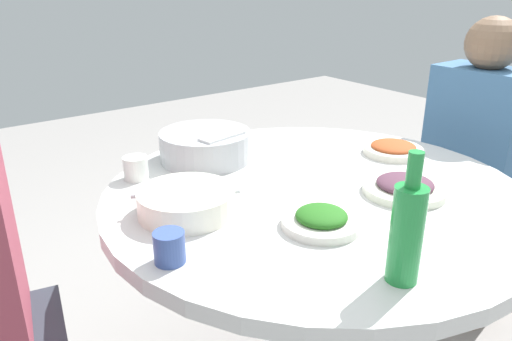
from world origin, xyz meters
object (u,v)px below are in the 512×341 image
Objects in this scene: round_dining_table at (314,232)px; tea_cup_far at (136,168)px; green_bottle at (407,231)px; tea_cup_near at (169,247)px; dish_eggplant at (405,187)px; diner_left at (476,138)px; soup_bowl at (186,203)px; dish_stirfry at (393,149)px; stool_for_diner_left at (455,261)px; dish_greens at (321,220)px; rice_bowl at (205,145)px.

tea_cup_far is at bearing 135.19° from round_dining_table.
green_bottle is 3.89× the size of tea_cup_near.
diner_left is at bearing 14.79° from dish_eggplant.
diner_left reaches higher than soup_bowl.
dish_stirfry reaches higher than stool_for_diner_left.
dish_eggplant is (0.17, -0.17, 0.16)m from round_dining_table.
soup_bowl is at bearing 176.33° from stool_for_diner_left.
tea_cup_near reaches higher than tea_cup_far.
dish_greens is at bearing -67.26° from tea_cup_far.
green_bottle reaches higher than stool_for_diner_left.
stool_for_diner_left is (1.20, -0.08, -0.59)m from soup_bowl.
soup_bowl is 0.55× the size of stool_for_diner_left.
soup_bowl is 1.26× the size of dish_stirfry.
dish_eggplant is at bearing -165.21° from diner_left.
rice_bowl is at bearing 108.04° from round_dining_table.
diner_left is at bearing -179.55° from stool_for_diner_left.
green_bottle reaches higher than tea_cup_far.
dish_greens is 1.15m from stool_for_diner_left.
soup_bowl is 0.29m from tea_cup_far.
tea_cup_near is at bearing -128.49° from soup_bowl.
stool_for_diner_left is (1.01, 0.43, -0.66)m from green_bottle.
rice_bowl is 0.56m from dish_greens.
soup_bowl is 0.91× the size of green_bottle.
round_dining_table is 4.41× the size of green_bottle.
dish_eggplant is at bearing -165.21° from stool_for_diner_left.
tea_cup_near reaches higher than soup_bowl.
dish_eggplant is 0.51× the size of stool_for_diner_left.
dish_greens is 2.66× the size of tea_cup_far.
diner_left is (0.66, 0.18, -0.03)m from dish_eggplant.
dish_greens is at bearing -92.10° from rice_bowl.
round_dining_table is 6.19× the size of dish_greens.
stool_for_diner_left is (0.66, 0.18, -0.57)m from dish_eggplant.
diner_left is (0.96, -0.38, -0.06)m from rice_bowl.
dish_stirfry is 0.72m from stool_for_diner_left.
rice_bowl is 0.81m from green_bottle.
tea_cup_far reaches higher than round_dining_table.
round_dining_table is at bearing 10.37° from tea_cup_near.
tea_cup_far is 0.09× the size of diner_left.
rice_bowl is 0.39m from soup_bowl.
green_bottle reaches higher than dish_stirfry.
soup_bowl is at bearing -88.78° from tea_cup_far.
dish_greens is 0.25× the size of diner_left.
tea_cup_far is at bearing 73.82° from tea_cup_near.
soup_bowl is at bearing 177.84° from dish_stirfry.
dish_greens is (0.22, -0.26, -0.01)m from soup_bowl.
soup_bowl is 0.34m from dish_greens.
tea_cup_near is at bearing -175.77° from diner_left.
rice_bowl is 0.38× the size of diner_left.
rice_bowl is (-0.12, 0.38, 0.19)m from round_dining_table.
rice_bowl is 0.62m from dish_stirfry.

